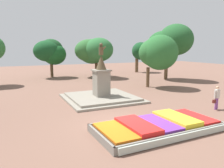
{
  "coord_description": "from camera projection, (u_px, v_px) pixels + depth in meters",
  "views": [
    {
      "loc": [
        -5.23,
        -10.09,
        4.15
      ],
      "look_at": [
        1.08,
        3.46,
        1.69
      ],
      "focal_mm": 35.0,
      "sensor_mm": 36.0,
      "label": 1
    }
  ],
  "objects": [
    {
      "name": "park_tree_far_left",
      "position": [
        170.0,
        42.0,
        28.33
      ],
      "size": [
        5.12,
        5.75,
        7.21
      ],
      "color": "brown",
      "rests_on": "ground_plane"
    },
    {
      "name": "park_tree_distant",
      "position": [
        141.0,
        51.0,
        37.46
      ],
      "size": [
        3.15,
        2.9,
        5.18
      ],
      "color": "brown",
      "rests_on": "ground_plane"
    },
    {
      "name": "statue_monument",
      "position": [
        101.0,
        92.0,
        17.81
      ],
      "size": [
        5.75,
        5.75,
        4.56
      ],
      "color": "gray",
      "rests_on": "ground_plane"
    },
    {
      "name": "ground_plane",
      "position": [
        121.0,
        125.0,
        11.88
      ],
      "size": [
        90.46,
        90.46,
        0.0
      ],
      "primitive_type": "plane",
      "color": "brown"
    },
    {
      "name": "park_tree_behind_statue",
      "position": [
        94.0,
        51.0,
        31.06
      ],
      "size": [
        5.03,
        5.94,
        5.59
      ],
      "color": "#4C3823",
      "rests_on": "ground_plane"
    },
    {
      "name": "park_tree_far_right",
      "position": [
        51.0,
        52.0,
        30.73
      ],
      "size": [
        4.5,
        3.72,
        5.44
      ],
      "color": "brown",
      "rests_on": "ground_plane"
    },
    {
      "name": "pedestrian_with_handbag",
      "position": [
        217.0,
        96.0,
        14.8
      ],
      "size": [
        0.72,
        0.29,
        1.63
      ],
      "color": "#8C4C99",
      "rests_on": "ground_plane"
    },
    {
      "name": "park_tree_street_side",
      "position": [
        158.0,
        53.0,
        22.75
      ],
      "size": [
        3.89,
        3.87,
        5.52
      ],
      "color": "brown",
      "rests_on": "ground_plane"
    },
    {
      "name": "flower_planter",
      "position": [
        158.0,
        126.0,
        11.05
      ],
      "size": [
        6.54,
        3.19,
        0.59
      ],
      "color": "#38281C",
      "rests_on": "ground_plane"
    }
  ]
}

